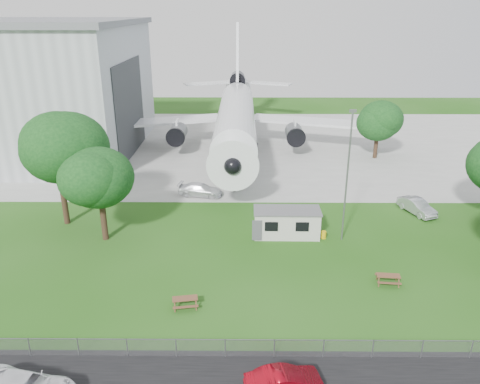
{
  "coord_description": "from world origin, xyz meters",
  "views": [
    {
      "loc": [
        -0.93,
        -32.52,
        19.99
      ],
      "look_at": [
        -1.23,
        8.0,
        4.0
      ],
      "focal_mm": 35.0,
      "sensor_mm": 36.0,
      "label": 1
    }
  ],
  "objects_px": {
    "picnic_west": "(185,307)",
    "picnic_east": "(387,284)",
    "airliner": "(236,115)",
    "site_cabin": "(287,223)",
    "car_centre_sedan": "(284,382)"
  },
  "relations": [
    {
      "from": "picnic_west",
      "to": "car_centre_sedan",
      "type": "distance_m",
      "value": 10.22
    },
    {
      "from": "picnic_east",
      "to": "car_centre_sedan",
      "type": "distance_m",
      "value": 14.28
    },
    {
      "from": "car_centre_sedan",
      "to": "picnic_west",
      "type": "bearing_deg",
      "value": 27.33
    },
    {
      "from": "airliner",
      "to": "car_centre_sedan",
      "type": "bearing_deg",
      "value": -86.01
    },
    {
      "from": "airliner",
      "to": "picnic_west",
      "type": "bearing_deg",
      "value": -94.34
    },
    {
      "from": "picnic_east",
      "to": "site_cabin",
      "type": "bearing_deg",
      "value": 136.35
    },
    {
      "from": "picnic_east",
      "to": "car_centre_sedan",
      "type": "bearing_deg",
      "value": -123.45
    },
    {
      "from": "picnic_west",
      "to": "site_cabin",
      "type": "bearing_deg",
      "value": 45.05
    },
    {
      "from": "picnic_west",
      "to": "picnic_east",
      "type": "distance_m",
      "value": 15.71
    },
    {
      "from": "picnic_west",
      "to": "picnic_east",
      "type": "xyz_separation_m",
      "value": [
        15.38,
        3.17,
        0.0
      ]
    },
    {
      "from": "airliner",
      "to": "picnic_east",
      "type": "xyz_separation_m",
      "value": [
        12.33,
        -37.08,
        -5.27
      ]
    },
    {
      "from": "picnic_west",
      "to": "picnic_east",
      "type": "height_order",
      "value": "same"
    },
    {
      "from": "site_cabin",
      "to": "car_centre_sedan",
      "type": "height_order",
      "value": "site_cabin"
    },
    {
      "from": "airliner",
      "to": "site_cabin",
      "type": "relative_size",
      "value": 7.06
    },
    {
      "from": "airliner",
      "to": "site_cabin",
      "type": "xyz_separation_m",
      "value": [
        5.17,
        -28.8,
        -3.96
      ]
    }
  ]
}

